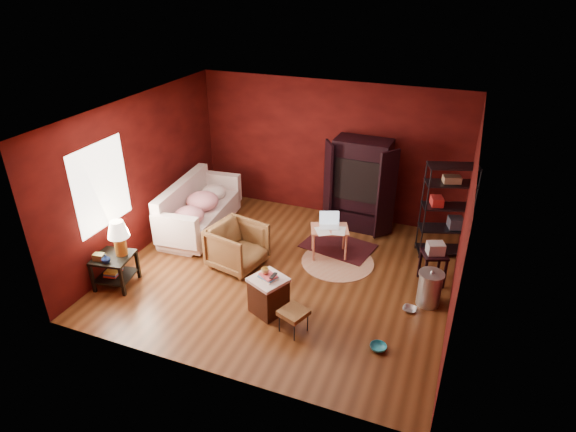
% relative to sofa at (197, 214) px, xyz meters
% --- Properties ---
extents(room, '(5.54, 5.04, 2.84)m').
position_rel_sofa_xyz_m(room, '(2.11, -0.77, 1.02)').
color(room, brown).
rests_on(room, ground).
extents(sofa, '(0.68, 1.97, 0.76)m').
position_rel_sofa_xyz_m(sofa, '(0.00, 0.00, 0.00)').
color(sofa, silver).
rests_on(sofa, ground).
extents(armchair, '(0.94, 0.98, 0.86)m').
position_rel_sofa_xyz_m(armchair, '(1.32, -0.85, 0.05)').
color(armchair, black).
rests_on(armchair, ground).
extents(pet_bowl_steel, '(0.21, 0.07, 0.21)m').
position_rel_sofa_xyz_m(pet_bowl_steel, '(4.34, -1.02, -0.27)').
color(pet_bowl_steel, '#AFB0B6').
rests_on(pet_bowl_steel, ground).
extents(pet_bowl_turquoise, '(0.24, 0.12, 0.23)m').
position_rel_sofa_xyz_m(pet_bowl_turquoise, '(4.07, -2.03, -0.26)').
color(pet_bowl_turquoise, '#279FB8').
rests_on(pet_bowl_turquoise, ground).
extents(vase, '(0.15, 0.16, 0.14)m').
position_rel_sofa_xyz_m(vase, '(-0.26, -2.28, 0.24)').
color(vase, '#0D1B43').
rests_on(vase, side_table).
extents(mug, '(0.13, 0.11, 0.12)m').
position_rel_sofa_xyz_m(mug, '(2.27, -1.80, 0.34)').
color(mug, '#E7C571').
rests_on(mug, hamper).
extents(side_table, '(0.67, 0.67, 1.15)m').
position_rel_sofa_xyz_m(side_table, '(-0.24, -2.03, 0.31)').
color(side_table, black).
rests_on(side_table, ground).
extents(sofa_cushions, '(1.10, 2.30, 0.93)m').
position_rel_sofa_xyz_m(sofa_cushions, '(0.01, 0.01, 0.08)').
color(sofa_cushions, silver).
rests_on(sofa_cushions, sofa).
extents(hamper, '(0.65, 0.65, 0.69)m').
position_rel_sofa_xyz_m(hamper, '(2.33, -1.81, -0.07)').
color(hamper, '#472010').
rests_on(hamper, ground).
extents(footstool, '(0.47, 0.47, 0.37)m').
position_rel_sofa_xyz_m(footstool, '(2.84, -2.11, -0.06)').
color(footstool, black).
rests_on(footstool, ground).
extents(rug_round, '(1.72, 1.72, 0.01)m').
position_rel_sofa_xyz_m(rug_round, '(2.93, -0.10, -0.37)').
color(rug_round, beige).
rests_on(rug_round, ground).
extents(rug_oriental, '(1.42, 1.08, 0.01)m').
position_rel_sofa_xyz_m(rug_oriental, '(2.79, 0.41, -0.36)').
color(rug_oriental, '#4B141A').
rests_on(rug_oriental, ground).
extents(laptop_desk, '(0.78, 0.68, 0.82)m').
position_rel_sofa_xyz_m(laptop_desk, '(2.70, 0.07, 0.13)').
color(laptop_desk, '#F3936F').
rests_on(laptop_desk, ground).
extents(tv_armoire, '(1.45, 0.79, 1.83)m').
position_rel_sofa_xyz_m(tv_armoire, '(2.92, 1.32, 0.58)').
color(tv_armoire, black).
rests_on(tv_armoire, ground).
extents(wire_shelving, '(0.93, 0.62, 1.75)m').
position_rel_sofa_xyz_m(wire_shelving, '(4.61, 0.87, 0.58)').
color(wire_shelving, black).
rests_on(wire_shelving, ground).
extents(small_stand, '(0.50, 0.50, 0.76)m').
position_rel_sofa_xyz_m(small_stand, '(4.55, -0.13, 0.19)').
color(small_stand, black).
rests_on(small_stand, ground).
extents(trash_can, '(0.42, 0.42, 0.62)m').
position_rel_sofa_xyz_m(trash_can, '(4.57, -0.74, -0.09)').
color(trash_can, silver).
rests_on(trash_can, ground).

